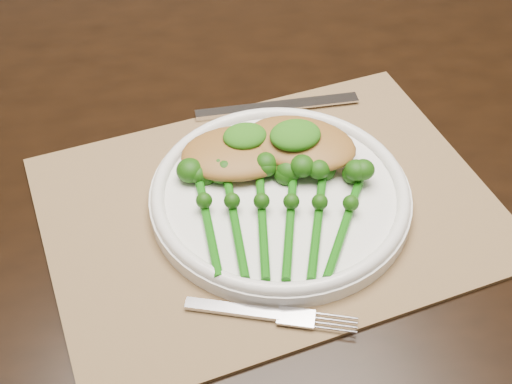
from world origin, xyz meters
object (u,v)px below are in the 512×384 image
object	(u,v)px
placemat	(270,209)
dinner_plate	(280,194)
broccolini_bundle	(276,223)
dining_table	(268,294)
chicken_fillet_left	(239,153)

from	to	relation	value
placemat	dinner_plate	world-z (taller)	dinner_plate
broccolini_bundle	dinner_plate	bearing A→B (deg)	84.97
dining_table	placemat	xyz separation A→B (m)	(-0.05, -0.16, 0.37)
dining_table	placemat	distance (m)	0.41
dining_table	chicken_fillet_left	distance (m)	0.42
chicken_fillet_left	broccolini_bundle	world-z (taller)	chicken_fillet_left
chicken_fillet_left	broccolini_bundle	xyz separation A→B (m)	(0.01, -0.10, -0.01)
dinner_plate	broccolini_bundle	xyz separation A→B (m)	(-0.02, -0.05, 0.01)
placemat	chicken_fillet_left	distance (m)	0.07
dinner_plate	chicken_fillet_left	size ratio (longest dim) A/B	2.19
dining_table	broccolini_bundle	bearing A→B (deg)	-97.85
dining_table	broccolini_bundle	size ratio (longest dim) A/B	7.89
dinner_plate	placemat	bearing A→B (deg)	-163.28
broccolini_bundle	dining_table	bearing A→B (deg)	91.56
dining_table	dinner_plate	distance (m)	0.42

